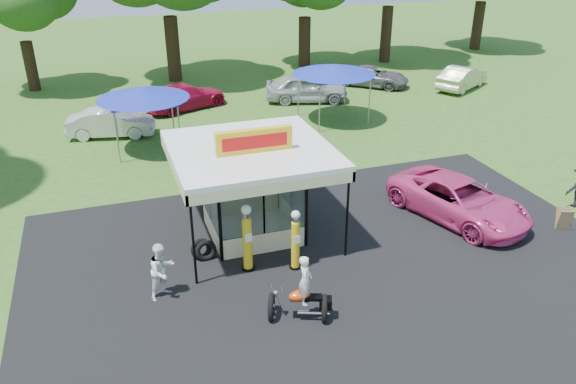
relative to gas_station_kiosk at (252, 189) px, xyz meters
name	(u,v)px	position (x,y,z in m)	size (l,w,h in m)	color
ground	(362,301)	(2.00, -4.99, -1.78)	(120.00, 120.00, 0.00)	#30571B
asphalt_apron	(335,265)	(2.00, -2.99, -1.76)	(20.00, 14.00, 0.04)	black
gas_station_kiosk	(252,189)	(0.00, 0.00, 0.00)	(5.40, 5.40, 4.18)	white
gas_pump_left	(247,240)	(-0.79, -2.27, -0.64)	(0.44, 0.44, 2.38)	black
gas_pump_right	(295,241)	(0.69, -2.69, -0.76)	(0.40, 0.40, 2.14)	black
motorcycle	(303,294)	(0.03, -5.17, -0.95)	(1.90, 1.40, 2.15)	black
spare_tires	(204,250)	(-2.04, -1.17, -1.41)	(0.90, 0.58, 0.76)	black
a_frame_sign	(564,219)	(10.88, -3.48, -1.34)	(0.53, 0.59, 0.87)	#593819
kiosk_car	(238,196)	(0.00, 2.21, -1.30)	(1.13, 2.82, 0.96)	gold
pink_sedan	(459,199)	(7.74, -1.39, -1.00)	(2.58, 5.60, 1.56)	#DB3B80
spectator_west	(162,271)	(-3.58, -2.81, -0.88)	(0.88, 0.69, 1.81)	white
bg_car_a	(111,123)	(-4.29, 12.33, -1.05)	(1.56, 4.47, 1.47)	silver
bg_car_b	(185,96)	(0.23, 15.96, -1.03)	(2.12, 5.21, 1.51)	#AA0D31
bg_car_c	(307,88)	(7.72, 14.95, -0.91)	(2.05, 5.10, 1.74)	#B0B2B5
bg_car_d	(374,76)	(13.38, 16.92, -1.12)	(2.21, 4.79, 1.33)	#5A5A5C
bg_car_e	(462,77)	(18.74, 14.35, -1.01)	(1.64, 4.69, 1.55)	#B6B88D
tent_west	(143,94)	(-2.66, 9.87, 1.03)	(4.45, 4.45, 3.11)	gray
tent_east	(334,70)	(7.82, 11.01, 1.14)	(4.61, 4.61, 3.23)	gray
oak_far_b	(18,2)	(-8.73, 23.41, 3.93)	(7.51, 7.51, 8.95)	black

